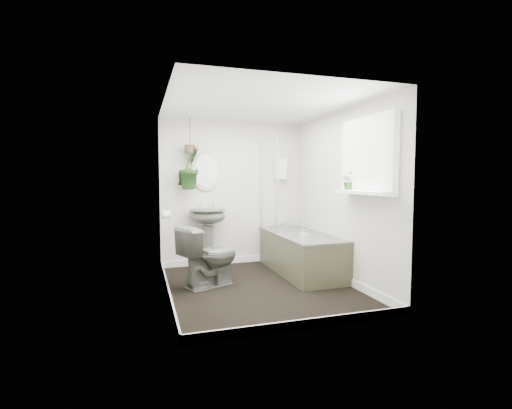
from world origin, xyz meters
name	(u,v)px	position (x,y,z in m)	size (l,w,h in m)	color
floor	(260,288)	(0.00, 0.00, -0.01)	(2.30, 2.80, 0.02)	black
ceiling	(260,104)	(0.00, 0.00, 2.31)	(2.30, 2.80, 0.02)	white
wall_back	(233,193)	(0.00, 1.41, 1.15)	(2.30, 0.02, 2.30)	silver
wall_front	(308,206)	(0.00, -1.41, 1.15)	(2.30, 0.02, 2.30)	silver
wall_left	(165,199)	(-1.16, 0.00, 1.15)	(0.02, 2.80, 2.30)	silver
wall_right	(341,196)	(1.16, 0.00, 1.15)	(0.02, 2.80, 2.30)	silver
skirting	(260,283)	(0.00, 0.00, 0.05)	(2.30, 2.80, 0.10)	white
bathtub	(301,253)	(0.80, 0.50, 0.29)	(0.72, 1.72, 0.58)	#4A4C43
bath_screen	(269,185)	(0.47, 0.99, 1.28)	(0.04, 0.72, 1.40)	silver
shower_box	(280,168)	(0.80, 1.34, 1.55)	(0.20, 0.10, 0.35)	white
oval_mirror	(206,171)	(-0.44, 1.37, 1.50)	(0.46, 0.03, 0.62)	#C0B88C
wall_sconce	(180,177)	(-0.84, 1.36, 1.40)	(0.04, 0.04, 0.22)	black
toilet_roll_holder	(166,214)	(-1.10, 0.70, 0.90)	(0.11, 0.11, 0.11)	white
window_recess	(368,156)	(1.09, -0.70, 1.65)	(0.08, 1.00, 0.90)	white
window_sill	(362,192)	(1.02, -0.70, 1.23)	(0.18, 1.00, 0.04)	white
window_blinds	(364,156)	(1.04, -0.70, 1.65)	(0.01, 0.86, 0.76)	white
toilet	(209,256)	(-0.60, 0.24, 0.39)	(0.44, 0.77, 0.79)	#4A4C43
pedestal_sink	(208,238)	(-0.44, 1.22, 0.46)	(0.54, 0.46, 0.92)	#4A4C43
sill_plant	(349,181)	(1.04, -0.40, 1.36)	(0.20, 0.17, 0.22)	black
hanging_plant	(190,167)	(-0.70, 1.25, 1.55)	(0.37, 0.30, 0.67)	black
soap_bottle	(304,236)	(0.51, -0.22, 0.67)	(0.08, 0.08, 0.18)	#2C2424
hanging_pot	(190,149)	(-0.70, 1.25, 1.83)	(0.16, 0.16, 0.12)	#4C3729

